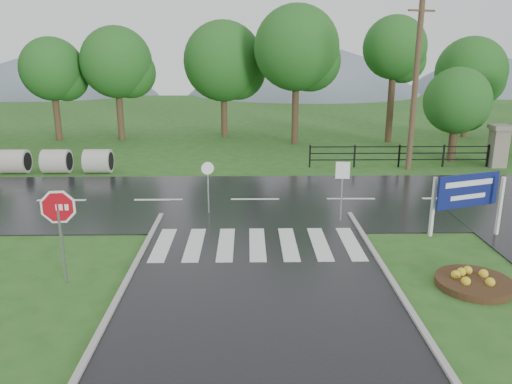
{
  "coord_description": "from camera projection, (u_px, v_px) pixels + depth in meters",
  "views": [
    {
      "loc": [
        -0.29,
        -9.84,
        6.02
      ],
      "look_at": [
        -0.02,
        6.0,
        1.5
      ],
      "focal_mm": 35.0,
      "sensor_mm": 36.0,
      "label": 1
    }
  ],
  "objects": [
    {
      "name": "ground",
      "position": [
        262.0,
        330.0,
        11.12
      ],
      "size": [
        120.0,
        120.0,
        0.0
      ],
      "primitive_type": "plane",
      "color": "#28581D",
      "rests_on": "ground"
    },
    {
      "name": "flower_bed",
      "position": [
        474.0,
        282.0,
        13.13
      ],
      "size": [
        1.99,
        1.99,
        0.4
      ],
      "color": "#332111",
      "rests_on": "ground"
    },
    {
      "name": "treeline",
      "position": [
        266.0,
        141.0,
        34.21
      ],
      "size": [
        83.2,
        5.2,
        10.0
      ],
      "color": "#195219",
      "rests_on": "ground"
    },
    {
      "name": "reg_sign_round",
      "position": [
        208.0,
        181.0,
        18.63
      ],
      "size": [
        0.46,
        0.14,
        2.03
      ],
      "color": "#939399",
      "rests_on": "ground"
    },
    {
      "name": "entrance_tree_left",
      "position": [
        457.0,
        101.0,
        27.21
      ],
      "size": [
        3.6,
        3.6,
        5.16
      ],
      "color": "#3D2B1C",
      "rests_on": "ground"
    },
    {
      "name": "fence_west",
      "position": [
        399.0,
        154.0,
        26.43
      ],
      "size": [
        9.58,
        0.08,
        1.2
      ],
      "color": "black",
      "rests_on": "ground"
    },
    {
      "name": "hills",
      "position": [
        272.0,
        193.0,
        77.93
      ],
      "size": [
        102.0,
        48.0,
        48.0
      ],
      "color": "slate",
      "rests_on": "ground"
    },
    {
      "name": "stop_sign",
      "position": [
        59.0,
        215.0,
        12.88
      ],
      "size": [
        1.21,
        0.17,
        2.74
      ],
      "color": "#939399",
      "rests_on": "ground"
    },
    {
      "name": "pillar_west",
      "position": [
        498.0,
        145.0,
        26.39
      ],
      "size": [
        1.0,
        1.0,
        2.24
      ],
      "color": "gray",
      "rests_on": "ground"
    },
    {
      "name": "crosswalk",
      "position": [
        257.0,
        244.0,
        15.91
      ],
      "size": [
        6.5,
        2.8,
        0.02
      ],
      "color": "silver",
      "rests_on": "ground"
    },
    {
      "name": "utility_pole_east",
      "position": [
        415.0,
        85.0,
        24.96
      ],
      "size": [
        1.47,
        0.57,
        8.51
      ],
      "color": "#473523",
      "rests_on": "ground"
    },
    {
      "name": "estate_billboard",
      "position": [
        468.0,
        194.0,
        16.39
      ],
      "size": [
        2.37,
        0.87,
        2.14
      ],
      "color": "silver",
      "rests_on": "ground"
    },
    {
      "name": "main_road",
      "position": [
        255.0,
        200.0,
        20.73
      ],
      "size": [
        90.0,
        8.0,
        0.04
      ],
      "primitive_type": "cube",
      "color": "black",
      "rests_on": "ground"
    },
    {
      "name": "culvert_pipes",
      "position": [
        15.0,
        161.0,
        25.18
      ],
      "size": [
        9.7,
        1.2,
        1.2
      ],
      "color": "#9E9B93",
      "rests_on": "ground"
    },
    {
      "name": "reg_sign_small",
      "position": [
        342.0,
        180.0,
        17.66
      ],
      "size": [
        0.5,
        0.07,
        2.24
      ],
      "color": "#939399",
      "rests_on": "ground"
    }
  ]
}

